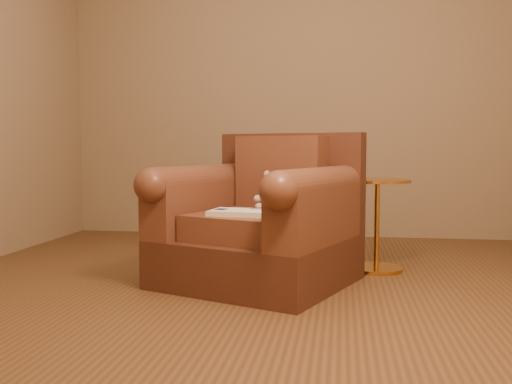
# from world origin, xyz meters

# --- Properties ---
(floor) EXTENTS (4.00, 4.00, 0.00)m
(floor) POSITION_xyz_m (0.00, 0.00, 0.00)
(floor) COLOR brown
(floor) RESTS_ON ground
(armchair) EXTENTS (1.27, 1.24, 0.89)m
(armchair) POSITION_xyz_m (0.00, 0.16, 0.34)
(armchair) COLOR #472517
(armchair) RESTS_ON floor
(teddy_bear) EXTENTS (0.17, 0.20, 0.24)m
(teddy_bear) POSITION_xyz_m (0.05, 0.23, 0.52)
(teddy_bear) COLOR tan
(teddy_bear) RESTS_ON armchair
(guidebook) EXTENTS (0.40, 0.27, 0.03)m
(guidebook) POSITION_xyz_m (-0.06, -0.07, 0.44)
(guidebook) COLOR beige
(guidebook) RESTS_ON armchair
(side_table) EXTENTS (0.42, 0.42, 0.59)m
(side_table) POSITION_xyz_m (0.70, 0.57, 0.32)
(side_table) COLOR gold
(side_table) RESTS_ON floor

